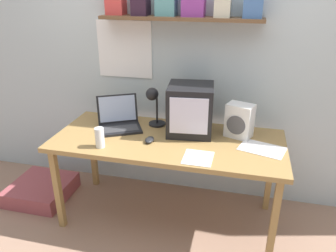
{
  "coord_description": "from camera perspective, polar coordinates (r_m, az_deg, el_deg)",
  "views": [
    {
      "loc": [
        0.51,
        -2.1,
        1.75
      ],
      "look_at": [
        0.0,
        0.0,
        0.81
      ],
      "focal_mm": 35.0,
      "sensor_mm": 36.0,
      "label": 1
    }
  ],
  "objects": [
    {
      "name": "ground_plane",
      "position": [
        2.78,
        0.0,
        -15.42
      ],
      "size": [
        12.0,
        12.0,
        0.0
      ],
      "primitive_type": "plane",
      "color": "#9C7762"
    },
    {
      "name": "back_wall",
      "position": [
        2.67,
        2.53,
        14.06
      ],
      "size": [
        5.6,
        0.24,
        2.6
      ],
      "color": "silver",
      "rests_on": "ground_plane"
    },
    {
      "name": "corner_desk",
      "position": [
        2.43,
        0.0,
        -3.41
      ],
      "size": [
        1.68,
        0.73,
        0.71
      ],
      "color": "#9F7944",
      "rests_on": "ground_plane"
    },
    {
      "name": "crt_monitor",
      "position": [
        2.44,
        3.9,
        2.91
      ],
      "size": [
        0.36,
        0.36,
        0.37
      ],
      "rotation": [
        0.0,
        0.0,
        0.11
      ],
      "color": "black",
      "rests_on": "corner_desk"
    },
    {
      "name": "laptop",
      "position": [
        2.59,
        -8.53,
        1.06
      ],
      "size": [
        0.41,
        0.39,
        0.24
      ],
      "rotation": [
        0.0,
        0.0,
        0.49
      ],
      "color": "black",
      "rests_on": "corner_desk"
    },
    {
      "name": "desk_lamp",
      "position": [
        2.53,
        -2.55,
        4.32
      ],
      "size": [
        0.14,
        0.17,
        0.32
      ],
      "rotation": [
        0.0,
        0.0,
        -0.35
      ],
      "color": "black",
      "rests_on": "corner_desk"
    },
    {
      "name": "juice_glass",
      "position": [
        2.3,
        -11.79,
        -2.15
      ],
      "size": [
        0.06,
        0.06,
        0.14
      ],
      "color": "white",
      "rests_on": "corner_desk"
    },
    {
      "name": "space_heater",
      "position": [
        2.44,
        12.34,
        0.92
      ],
      "size": [
        0.22,
        0.18,
        0.25
      ],
      "rotation": [
        0.0,
        0.0,
        -0.34
      ],
      "color": "white",
      "rests_on": "corner_desk"
    },
    {
      "name": "computer_mouse",
      "position": [
        2.35,
        -3.24,
        -2.41
      ],
      "size": [
        0.06,
        0.11,
        0.03
      ],
      "rotation": [
        0.0,
        0.0,
        -0.0
      ],
      "color": "#232326",
      "rests_on": "corner_desk"
    },
    {
      "name": "open_notebook",
      "position": [
        2.34,
        16.07,
        -3.81
      ],
      "size": [
        0.34,
        0.28,
        0.0
      ],
      "rotation": [
        0.0,
        0.0,
        -0.29
      ],
      "color": "white",
      "rests_on": "corner_desk"
    },
    {
      "name": "printed_handout",
      "position": [
        2.15,
        5.24,
        -5.54
      ],
      "size": [
        0.19,
        0.21,
        0.0
      ],
      "rotation": [
        0.0,
        0.0,
        -0.01
      ],
      "color": "white",
      "rests_on": "corner_desk"
    },
    {
      "name": "floor_cushion",
      "position": [
        3.17,
        -21.17,
        -10.31
      ],
      "size": [
        0.49,
        0.49,
        0.14
      ],
      "color": "#9D484E",
      "rests_on": "ground_plane"
    }
  ]
}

